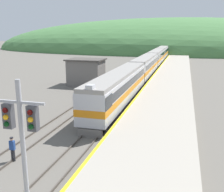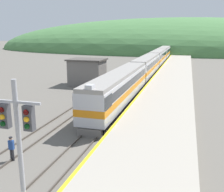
# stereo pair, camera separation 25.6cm
# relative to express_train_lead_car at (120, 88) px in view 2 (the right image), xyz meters

# --- Properties ---
(track_main) EXTENTS (1.52, 180.00, 0.16)m
(track_main) POSITION_rel_express_train_lead_car_xyz_m (0.00, 46.34, -2.25)
(track_main) COLOR #4C443D
(track_main) RESTS_ON ground
(track_siding) EXTENTS (1.52, 180.00, 0.16)m
(track_siding) POSITION_rel_express_train_lead_car_xyz_m (-4.51, 46.34, -2.25)
(track_siding) COLOR #4C443D
(track_siding) RESTS_ON ground
(platform) EXTENTS (7.07, 140.00, 0.98)m
(platform) POSITION_rel_express_train_lead_car_xyz_m (5.36, 26.34, -1.85)
(platform) COLOR #9E9689
(platform) RESTS_ON ground
(distant_hills) EXTENTS (199.15, 89.62, 33.04)m
(distant_hills) POSITION_rel_express_train_lead_car_xyz_m (0.00, 112.93, -2.33)
(distant_hills) COLOR #477A42
(distant_hills) RESTS_ON ground
(station_shed) EXTENTS (6.19, 4.90, 4.54)m
(station_shed) POSITION_rel_express_train_lead_car_xyz_m (-8.85, 11.77, -0.04)
(station_shed) COLOR slate
(station_shed) RESTS_ON ground
(express_train_lead_car) EXTENTS (2.92, 21.84, 4.63)m
(express_train_lead_car) POSITION_rel_express_train_lead_car_xyz_m (0.00, 0.00, 0.00)
(express_train_lead_car) COLOR black
(express_train_lead_car) RESTS_ON ground
(carriage_second) EXTENTS (2.91, 20.17, 4.27)m
(carriage_second) POSITION_rel_express_train_lead_car_xyz_m (0.00, 22.12, -0.01)
(carriage_second) COLOR black
(carriage_second) RESTS_ON ground
(carriage_third) EXTENTS (2.91, 20.17, 4.27)m
(carriage_third) POSITION_rel_express_train_lead_car_xyz_m (0.00, 43.17, -0.01)
(carriage_third) COLOR black
(carriage_third) RESTS_ON ground
(carriage_fourth) EXTENTS (2.91, 20.17, 4.27)m
(carriage_fourth) POSITION_rel_express_train_lead_car_xyz_m (0.00, 64.22, -0.01)
(carriage_fourth) COLOR black
(carriage_fourth) RESTS_ON ground
(carriage_fifth) EXTENTS (2.91, 20.17, 4.27)m
(carriage_fifth) POSITION_rel_express_train_lead_car_xyz_m (0.00, 85.26, -0.01)
(carriage_fifth) COLOR black
(carriage_fifth) RESTS_ON ground
(signal_mast_main) EXTENTS (2.20, 0.42, 7.19)m
(signal_mast_main) POSITION_rel_express_train_lead_car_xyz_m (1.50, -22.25, 2.37)
(signal_mast_main) COLOR #9E9EA3
(signal_mast_main) RESTS_ON ground
(track_worker) EXTENTS (0.37, 0.25, 1.80)m
(track_worker) POSITION_rel_express_train_lead_car_xyz_m (-3.75, -16.14, -1.30)
(track_worker) COLOR #2D2D33
(track_worker) RESTS_ON ground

